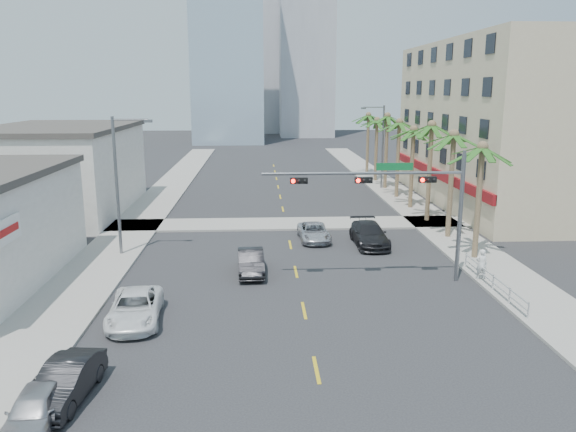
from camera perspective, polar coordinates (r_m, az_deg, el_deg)
The scene contains 28 objects.
ground at distance 24.35m, azimuth 2.41°, elevation -13.14°, with size 260.00×260.00×0.00m, color #262628.
sidewalk_right at distance 45.37m, azimuth 15.25°, elevation -1.17°, with size 4.00×120.00×0.15m, color gray.
sidewalk_left at distance 44.22m, azimuth -15.80°, elevation -1.56°, with size 4.00×120.00×0.15m, color gray.
sidewalk_cross at distance 45.11m, azimuth -0.20°, elevation -0.79°, with size 80.00×4.00×0.15m, color gray.
building_right at distance 57.24m, azimuth 22.20°, elevation 8.67°, with size 15.25×28.00×15.00m.
building_left_far at distance 53.21m, azimuth -22.08°, elevation 4.21°, with size 11.00×18.00×7.20m, color beige.
tower_far_left at distance 117.71m, azimuth -6.19°, elevation 19.18°, with size 14.00×14.00×48.00m, color #99B2C6.
tower_far_right at distance 133.69m, azimuth 1.93°, elevation 21.05°, with size 12.00×12.00×60.00m, color #ADADB2.
tower_far_center at distance 147.17m, azimuth -3.49°, elevation 16.74°, with size 16.00×16.00×42.00m, color #ADADB2.
traffic_signal_mast at distance 31.29m, azimuth 11.73°, elevation 2.23°, with size 11.12×0.54×7.20m.
palm_tree_0 at distance 36.66m, azimuth 19.15°, elevation 6.49°, with size 4.80×4.80×7.80m.
palm_tree_1 at distance 41.48m, azimuth 16.51°, elevation 7.80°, with size 4.80×4.80×8.16m.
palm_tree_2 at distance 46.38m, azimuth 14.41°, elevation 8.82°, with size 4.80×4.80×8.52m.
palm_tree_3 at distance 51.40m, azimuth 12.64°, elevation 8.48°, with size 4.80×4.80×7.80m.
palm_tree_4 at distance 56.40m, azimuth 11.25°, elevation 9.24°, with size 4.80×4.80×8.16m.
palm_tree_5 at distance 61.43m, azimuth 10.07°, elevation 9.88°, with size 4.80×4.80×8.52m.
palm_tree_6 at distance 66.54m, azimuth 9.04°, elevation 9.52°, with size 4.80×4.80×7.80m.
palm_tree_7 at distance 71.61m, azimuth 8.18°, elevation 10.04°, with size 4.80×4.80×8.16m.
streetlight_left at distance 37.30m, azimuth -16.74°, elevation 3.61°, with size 2.55×0.25×9.00m.
streetlight_right at distance 61.48m, azimuth 9.42°, elevation 7.36°, with size 2.55×0.25×9.00m.
guardrail at distance 32.05m, azimuth 20.14°, elevation -6.17°, with size 0.08×8.08×1.00m.
car_parked_near at distance 20.63m, azimuth -24.34°, elevation -17.45°, with size 1.49×3.70×1.26m, color #B1B0B5.
car_parked_mid at distance 21.78m, azimuth -21.65°, elevation -15.36°, with size 1.46×4.17×1.38m, color black.
car_parked_far at distance 27.40m, azimuth -15.27°, elevation -9.00°, with size 2.28×4.95×1.38m, color white.
car_lane_left at distance 33.18m, azimuth -3.80°, elevation -4.69°, with size 1.49×4.26×1.40m, color black.
car_lane_center at distance 40.33m, azimuth 2.64°, elevation -1.65°, with size 2.05×4.44×1.23m, color silver.
car_lane_right at distance 39.50m, azimuth 8.25°, elevation -1.84°, with size 2.17×5.33×1.55m, color black.
pedestrian at distance 33.43m, azimuth 19.05°, elevation -4.66°, with size 0.64×0.42×1.76m, color white.
Camera 1 is at (-2.15, -21.80, 10.61)m, focal length 35.00 mm.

